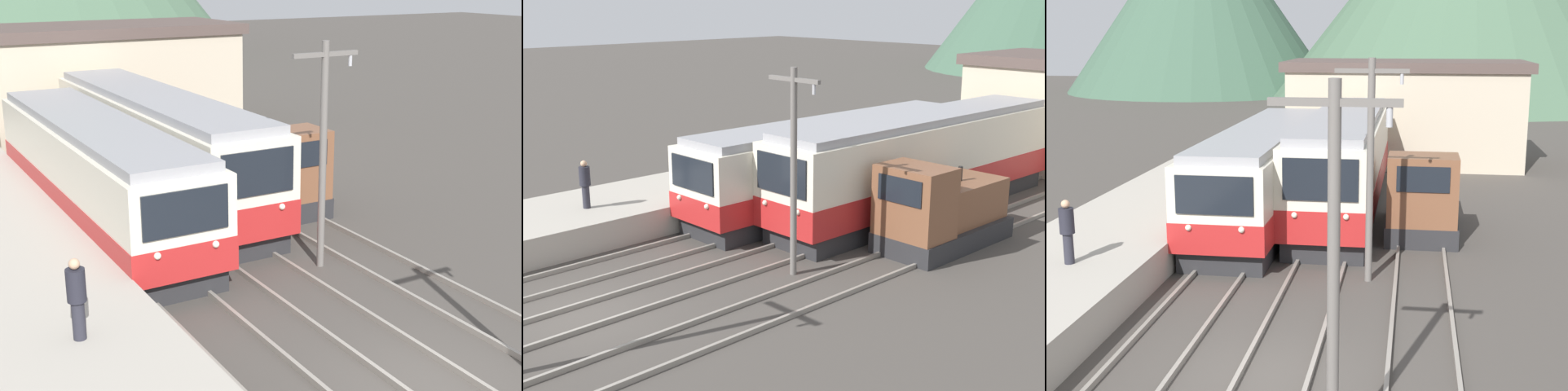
% 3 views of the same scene
% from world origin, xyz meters
% --- Properties ---
extents(ground_plane, '(200.00, 200.00, 0.00)m').
position_xyz_m(ground_plane, '(0.00, 0.00, 0.00)').
color(ground_plane, '#47423D').
extents(track_left, '(1.54, 60.00, 0.14)m').
position_xyz_m(track_left, '(-2.60, 0.00, 0.07)').
color(track_left, gray).
rests_on(track_left, ground).
extents(track_center, '(1.54, 60.00, 0.14)m').
position_xyz_m(track_center, '(0.20, 0.00, 0.07)').
color(track_center, gray).
rests_on(track_center, ground).
extents(track_right, '(1.54, 60.00, 0.14)m').
position_xyz_m(track_right, '(3.20, 0.00, 0.07)').
color(track_right, gray).
rests_on(track_right, ground).
extents(commuter_train_left, '(2.84, 14.21, 3.50)m').
position_xyz_m(commuter_train_left, '(-2.60, 12.79, 1.63)').
color(commuter_train_left, '#28282B').
rests_on(commuter_train_left, ground).
extents(commuter_train_center, '(2.84, 14.93, 3.84)m').
position_xyz_m(commuter_train_center, '(0.20, 14.59, 1.78)').
color(commuter_train_center, '#28282B').
rests_on(commuter_train_center, ground).
extents(shunting_locomotive, '(2.40, 5.03, 3.00)m').
position_xyz_m(shunting_locomotive, '(3.20, 11.64, 1.21)').
color(shunting_locomotive, '#28282B').
rests_on(shunting_locomotive, ground).
extents(catenary_mast_near, '(2.00, 0.20, 6.25)m').
position_xyz_m(catenary_mast_near, '(1.71, -2.78, 3.43)').
color(catenary_mast_near, slate).
rests_on(catenary_mast_near, ground).
extents(catenary_mast_mid, '(2.00, 0.20, 6.25)m').
position_xyz_m(catenary_mast_mid, '(1.71, 6.28, 3.43)').
color(catenary_mast_mid, slate).
rests_on(catenary_mast_mid, ground).
extents(person_on_platform, '(0.38, 0.38, 1.70)m').
position_xyz_m(person_on_platform, '(-5.90, 3.57, 1.95)').
color(person_on_platform, '#282833').
rests_on(person_on_platform, platform_left).
extents(station_building, '(12.60, 6.30, 5.45)m').
position_xyz_m(station_building, '(2.35, 26.00, 2.75)').
color(station_building, beige).
rests_on(station_building, ground).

